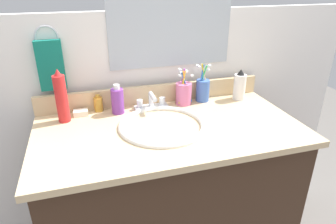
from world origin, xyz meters
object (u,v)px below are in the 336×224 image
(bottle_oil_amber, at_px, (98,104))
(soap_bar, at_px, (81,113))
(bottle_spray_red, at_px, (61,98))
(bottle_lotion_white, at_px, (240,86))
(hand_towel, at_px, (51,66))
(faucet, at_px, (151,103))
(cup_blue_plastic, at_px, (203,89))
(cup_pink, at_px, (184,93))
(bottle_cream_purple, at_px, (118,101))

(bottle_oil_amber, xyz_separation_m, soap_bar, (-0.08, -0.02, -0.02))
(bottle_spray_red, bearing_deg, bottle_lotion_white, 1.03)
(hand_towel, height_order, faucet, hand_towel)
(bottle_lotion_white, height_order, cup_blue_plastic, cup_blue_plastic)
(hand_towel, distance_m, bottle_lotion_white, 0.90)
(bottle_oil_amber, relative_size, cup_blue_plastic, 0.42)
(faucet, distance_m, cup_pink, 0.17)
(bottle_lotion_white, distance_m, bottle_oil_amber, 0.70)
(bottle_lotion_white, height_order, bottle_oil_amber, bottle_lotion_white)
(bottle_cream_purple, xyz_separation_m, soap_bar, (-0.17, 0.02, -0.05))
(bottle_oil_amber, bearing_deg, bottle_lotion_white, -4.09)
(hand_towel, bearing_deg, cup_blue_plastic, -5.52)
(faucet, xyz_separation_m, bottle_spray_red, (-0.39, -0.02, 0.08))
(faucet, xyz_separation_m, bottle_oil_amber, (-0.24, 0.04, 0.01))
(faucet, relative_size, bottle_lotion_white, 1.02)
(faucet, relative_size, cup_pink, 0.89)
(hand_towel, height_order, bottle_spray_red, hand_towel)
(bottle_cream_purple, xyz_separation_m, bottle_spray_red, (-0.24, -0.02, 0.05))
(hand_towel, distance_m, bottle_cream_purple, 0.32)
(hand_towel, bearing_deg, soap_bar, -36.03)
(hand_towel, distance_m, cup_blue_plastic, 0.72)
(bottle_spray_red, distance_m, cup_blue_plastic, 0.67)
(cup_blue_plastic, bearing_deg, faucet, -175.03)
(hand_towel, bearing_deg, bottle_oil_amber, -15.02)
(bottle_lotion_white, bearing_deg, soap_bar, 178.08)
(bottle_oil_amber, bearing_deg, cup_blue_plastic, -2.03)
(bottle_lotion_white, relative_size, soap_bar, 2.44)
(cup_pink, bearing_deg, bottle_lotion_white, -3.81)
(bottle_spray_red, height_order, cup_pink, bottle_spray_red)
(bottle_cream_purple, bearing_deg, cup_blue_plastic, 3.65)
(bottle_lotion_white, xyz_separation_m, bottle_oil_amber, (-0.70, 0.05, -0.04))
(bottle_cream_purple, distance_m, bottle_spray_red, 0.24)
(faucet, distance_m, soap_bar, 0.33)
(cup_pink, bearing_deg, soap_bar, 179.20)
(bottle_lotion_white, height_order, soap_bar, bottle_lotion_white)
(cup_pink, height_order, cup_blue_plastic, cup_blue_plastic)
(bottle_spray_red, distance_m, cup_pink, 0.56)
(bottle_oil_amber, height_order, soap_bar, bottle_oil_amber)
(bottle_cream_purple, height_order, soap_bar, bottle_cream_purple)
(bottle_spray_red, xyz_separation_m, cup_pink, (0.56, 0.03, -0.05))
(bottle_lotion_white, xyz_separation_m, cup_pink, (-0.29, 0.02, -0.01))
(cup_blue_plastic, bearing_deg, bottle_cream_purple, -176.35)
(faucet, height_order, bottle_oil_amber, faucet)
(bottle_oil_amber, bearing_deg, hand_towel, 164.98)
(bottle_lotion_white, height_order, bottle_spray_red, bottle_spray_red)
(hand_towel, relative_size, soap_bar, 3.44)
(bottle_oil_amber, bearing_deg, soap_bar, -163.97)
(hand_towel, xyz_separation_m, cup_pink, (0.59, -0.08, -0.16))
(bottle_oil_amber, bearing_deg, cup_pink, -4.29)
(soap_bar, bearing_deg, cup_pink, -0.80)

